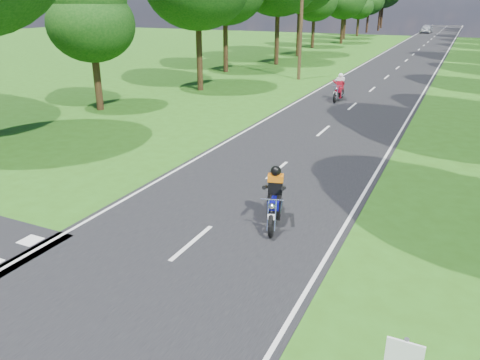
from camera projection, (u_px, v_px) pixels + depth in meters
The scene contains 7 objects.
ground at pixel (145, 283), 10.24m from camera, with size 160.00×160.00×0.00m, color #295613.
main_road at pixel (413, 55), 52.31m from camera, with size 7.00×140.00×0.02m, color black.
road_markings at pixel (410, 56), 50.79m from camera, with size 7.40×140.00×0.01m.
telegraph_pole at pixel (301, 24), 34.74m from camera, with size 1.20×0.26×8.00m.
rider_near_blue at pixel (274, 196), 12.68m from camera, with size 0.64×1.93×1.60m, color #0D0D92, non-canonical shape.
rider_far_red at pixel (339, 87), 28.32m from camera, with size 0.65×1.96×1.63m, color maroon, non-canonical shape.
distant_car at pixel (427, 29), 85.07m from camera, with size 1.78×4.42×1.51m, color #BBBEC2.
Camera 1 is at (5.64, -6.98, 5.82)m, focal length 35.00 mm.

